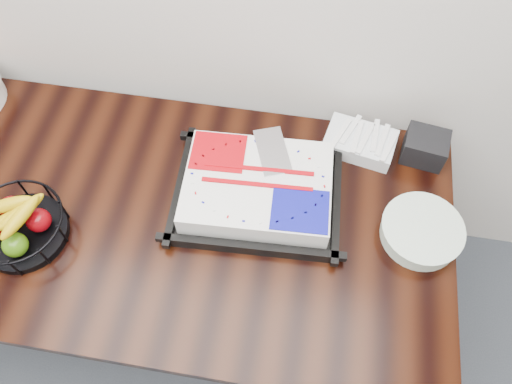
% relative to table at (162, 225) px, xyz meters
% --- Properties ---
extents(table, '(1.80, 0.90, 0.75)m').
position_rel_table_xyz_m(table, '(0.00, 0.00, 0.00)').
color(table, black).
rests_on(table, ground).
extents(cake_tray, '(0.52, 0.42, 0.10)m').
position_rel_table_xyz_m(cake_tray, '(0.30, 0.10, 0.13)').
color(cake_tray, black).
rests_on(cake_tray, table).
extents(fruit_basket, '(0.27, 0.27, 0.15)m').
position_rel_table_xyz_m(fruit_basket, '(-0.37, -0.14, 0.15)').
color(fruit_basket, black).
rests_on(fruit_basket, table).
extents(plate_stack, '(0.24, 0.24, 0.06)m').
position_rel_table_xyz_m(plate_stack, '(0.79, 0.05, 0.12)').
color(plate_stack, white).
rests_on(plate_stack, table).
extents(fork_bag, '(0.25, 0.19, 0.06)m').
position_rel_table_xyz_m(fork_bag, '(0.59, 0.35, 0.12)').
color(fork_bag, silver).
rests_on(fork_bag, table).
extents(napkin_box, '(0.15, 0.13, 0.09)m').
position_rel_table_xyz_m(napkin_box, '(0.80, 0.35, 0.13)').
color(napkin_box, black).
rests_on(napkin_box, table).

